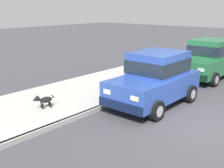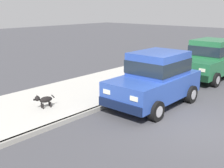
% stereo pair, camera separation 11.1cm
% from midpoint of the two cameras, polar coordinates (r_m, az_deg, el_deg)
% --- Properties ---
extents(ground_plane, '(80.00, 80.00, 0.00)m').
position_cam_midpoint_polar(ground_plane, '(8.81, 17.07, -8.12)').
color(ground_plane, '#424247').
extents(curb, '(0.16, 64.00, 0.14)m').
position_cam_midpoint_polar(curb, '(10.34, 0.70, -3.49)').
color(curb, gray).
rests_on(curb, ground).
extents(sidewalk, '(3.60, 64.00, 0.14)m').
position_cam_midpoint_polar(sidewalk, '(11.52, -6.19, -1.60)').
color(sidewalk, '#B7B5AD').
rests_on(sidewalk, ground).
extents(car_blue_hatchback, '(1.97, 3.80, 1.88)m').
position_cam_midpoint_polar(car_blue_hatchback, '(10.07, 8.37, 1.20)').
color(car_blue_hatchback, '#28479E').
rests_on(car_blue_hatchback, ground).
extents(car_green_hatchback, '(2.01, 3.83, 1.88)m').
position_cam_midpoint_polar(car_green_hatchback, '(14.48, 18.55, 4.85)').
color(car_green_hatchback, '#23663D').
rests_on(car_green_hatchback, ground).
extents(dog_black, '(0.29, 0.75, 0.49)m').
position_cam_midpoint_polar(dog_black, '(9.64, -13.79, -3.11)').
color(dog_black, black).
rests_on(dog_black, sidewalk).
extents(fire_hydrant, '(0.34, 0.24, 0.72)m').
position_cam_midpoint_polar(fire_hydrant, '(11.66, 3.90, 0.73)').
color(fire_hydrant, gold).
rests_on(fire_hydrant, sidewalk).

